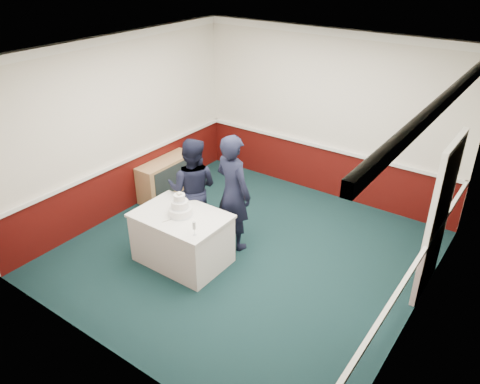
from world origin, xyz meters
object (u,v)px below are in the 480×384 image
Objects in this scene: cake_knife at (169,220)px; person_woman at (233,192)px; wedding_cake at (180,208)px; champagne_flute at (194,226)px; person_man at (193,189)px; cake_table at (182,238)px; sideboard at (167,177)px.

cake_knife is 0.12× the size of person_woman.
wedding_cake is at bearing 78.10° from person_woman.
champagne_flute is 0.12× the size of person_man.
person_man is at bearing 116.71° from cake_table.
cake_knife is (-0.03, -0.20, -0.11)m from wedding_cake.
person_man is (1.31, -0.75, 0.48)m from sideboard.
person_man is at bearing 116.71° from wedding_cake.
sideboard is 2.15m from cake_table.
cake_table is 0.79× the size of person_man.
wedding_cake is (1.63, -1.40, 0.55)m from sideboard.
champagne_flute is (0.53, -0.08, 0.14)m from cake_knife.
sideboard is at bearing 139.39° from wedding_cake.
person_woman is at bearing 90.22° from cake_knife.
wedding_cake reaches higher than cake_knife.
sideboard is at bearing 139.39° from cake_table.
cake_table is at bearing -90.00° from wedding_cake.
cake_knife is 0.90m from person_man.
cake_knife is at bearing -98.53° from wedding_cake.
wedding_cake is at bearing 102.82° from cake_knife.
person_woman is at bearing -17.16° from sideboard.
cake_knife is 0.55m from champagne_flute.
cake_knife is at bearing 83.84° from person_man.
sideboard is at bearing -5.00° from person_woman.
wedding_cake is 1.65× the size of cake_knife.
sideboard is 5.85× the size of champagne_flute.
cake_table is 0.78m from champagne_flute.
person_man reaches higher than wedding_cake.
champagne_flute is (0.50, -0.28, 0.53)m from cake_table.
wedding_cake is at bearing 150.75° from champagne_flute.
person_man reaches higher than sideboard.
sideboard is at bearing 156.40° from cake_knife.
person_man is (-0.30, 0.85, 0.04)m from cake_knife.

